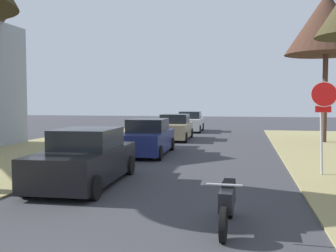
# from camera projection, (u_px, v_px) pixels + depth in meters

# --- Properties ---
(stop_sign_far) EXTENTS (0.81, 0.62, 2.93)m
(stop_sign_far) POSITION_uv_depth(u_px,v_px,m) (323.00, 108.00, 12.13)
(stop_sign_far) COLOR #9EA0A5
(stop_sign_far) RESTS_ON grass_verge_right
(street_tree_right_far) EXTENTS (4.54, 4.54, 8.42)m
(street_tree_right_far) POSITION_uv_depth(u_px,v_px,m) (327.00, 24.00, 21.73)
(street_tree_right_far) COLOR #4E3429
(street_tree_right_far) RESTS_ON grass_verge_right
(parked_sedan_black) EXTENTS (2.09, 4.47, 1.57)m
(parked_sedan_black) POSITION_uv_depth(u_px,v_px,m) (85.00, 159.00, 11.00)
(parked_sedan_black) COLOR black
(parked_sedan_black) RESTS_ON ground
(parked_sedan_navy) EXTENTS (2.09, 4.47, 1.57)m
(parked_sedan_navy) POSITION_uv_depth(u_px,v_px,m) (147.00, 138.00, 17.32)
(parked_sedan_navy) COLOR navy
(parked_sedan_navy) RESTS_ON ground
(parked_sedan_tan) EXTENTS (2.09, 4.47, 1.57)m
(parked_sedan_tan) POSITION_uv_depth(u_px,v_px,m) (175.00, 128.00, 24.04)
(parked_sedan_tan) COLOR tan
(parked_sedan_tan) RESTS_ON ground
(parked_sedan_white) EXTENTS (2.09, 4.47, 1.57)m
(parked_sedan_white) POSITION_uv_depth(u_px,v_px,m) (190.00, 122.00, 30.76)
(parked_sedan_white) COLOR white
(parked_sedan_white) RESTS_ON ground
(parked_motorcycle) EXTENTS (0.60, 2.05, 0.97)m
(parked_motorcycle) POSITION_uv_depth(u_px,v_px,m) (227.00, 203.00, 7.16)
(parked_motorcycle) COLOR black
(parked_motorcycle) RESTS_ON ground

